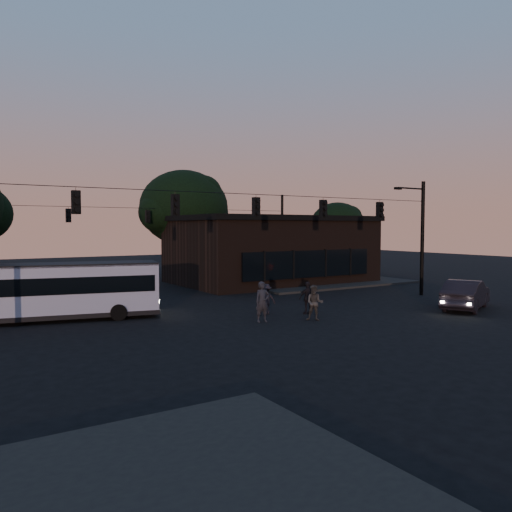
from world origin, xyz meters
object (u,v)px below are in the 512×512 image
bus (54,289)px  pedestrian_d (266,299)px  building (271,249)px  pedestrian_a (262,302)px  pedestrian_c (308,298)px  pedestrian_b (315,303)px  car (466,294)px

bus → pedestrian_d: (9.62, -3.99, -0.77)m
building → pedestrian_a: 17.50m
bus → pedestrian_c: bearing=-11.4°
pedestrian_b → pedestrian_d: 2.92m
building → bus: size_ratio=1.53×
pedestrian_a → pedestrian_d: size_ratio=1.23×
bus → pedestrian_d: bus is taller
building → pedestrian_a: bearing=-125.3°
car → pedestrian_d: car is taller
pedestrian_b → car: bearing=33.6°
bus → pedestrian_b: bearing=-19.7°
car → pedestrian_b: 9.34m
building → pedestrian_c: size_ratio=9.10×
pedestrian_a → pedestrian_d: bearing=62.7°
pedestrian_a → car: bearing=-3.1°
building → pedestrian_b: 17.21m
building → pedestrian_b: size_ratio=8.98×
pedestrian_a → pedestrian_c: 3.23m
bus → pedestrian_a: bearing=-21.8°
bus → car: size_ratio=2.05×
car → pedestrian_d: 11.13m
car → pedestrian_b: pedestrian_b is taller
pedestrian_d → building: bearing=-110.1°
car → pedestrian_c: size_ratio=2.91×
pedestrian_a → pedestrian_b: bearing=-13.4°
pedestrian_c → pedestrian_d: size_ratio=1.08×
pedestrian_c → pedestrian_d: 2.17m
car → pedestrian_d: bearing=41.9°
pedestrian_b → pedestrian_c: (0.85, 1.60, -0.01)m
bus → pedestrian_a: bus is taller
pedestrian_a → building: bearing=65.6°
pedestrian_b → pedestrian_a: bearing=-159.6°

